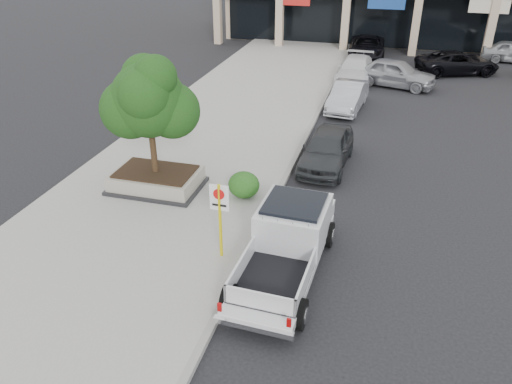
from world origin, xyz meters
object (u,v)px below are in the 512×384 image
at_px(planter_tree, 154,100).
at_px(pickup_truck, 284,248).
at_px(curb_car_b, 348,96).
at_px(curb_car_d, 367,47).
at_px(planter, 157,179).
at_px(no_parking_sign, 220,211).
at_px(curb_car_a, 327,149).
at_px(lot_car_a, 395,73).
at_px(curb_car_c, 355,69).
at_px(lot_car_d, 457,63).

distance_m(planter_tree, pickup_truck, 6.97).
height_order(curb_car_b, curb_car_d, curb_car_d).
bearing_deg(planter, curb_car_d, 76.00).
distance_m(no_parking_sign, pickup_truck, 2.04).
xyz_separation_m(no_parking_sign, curb_car_a, (1.97, 7.16, -0.90)).
distance_m(planter_tree, no_parking_sign, 5.24).
bearing_deg(curb_car_d, lot_car_a, -75.28).
distance_m(no_parking_sign, curb_car_c, 19.84).
xyz_separation_m(planter, curb_car_a, (5.58, 3.82, 0.26)).
height_order(curb_car_b, curb_car_c, curb_car_c).
xyz_separation_m(pickup_truck, lot_car_d, (6.12, 23.32, -0.17)).
distance_m(planter_tree, curb_car_a, 7.09).
bearing_deg(curb_car_a, curb_car_b, 92.55).
relative_size(planter_tree, no_parking_sign, 1.74).
bearing_deg(curb_car_a, no_parking_sign, -102.53).
bearing_deg(lot_car_d, curb_car_c, 97.90).
bearing_deg(curb_car_d, curb_car_c, -94.72).
height_order(no_parking_sign, curb_car_d, no_parking_sign).
xyz_separation_m(planter_tree, no_parking_sign, (3.47, -3.49, -1.78)).
bearing_deg(lot_car_d, pickup_truck, 144.27).
relative_size(curb_car_b, curb_car_d, 0.80).
bearing_deg(curb_car_b, lot_car_a, 71.07).
bearing_deg(no_parking_sign, lot_car_d, 70.92).
distance_m(curb_car_a, curb_car_c, 12.57).
height_order(planter_tree, curb_car_d, planter_tree).
bearing_deg(curb_car_c, lot_car_a, -11.19).
relative_size(planter, curb_car_c, 0.66).
height_order(planter_tree, lot_car_a, planter_tree).
relative_size(curb_car_d, lot_car_a, 1.12).
relative_size(curb_car_d, lot_car_d, 1.03).
relative_size(planter, lot_car_a, 0.68).
height_order(curb_car_c, curb_car_d, curb_car_d).
bearing_deg(curb_car_a, lot_car_a, 82.19).
height_order(pickup_truck, lot_car_d, pickup_truck).
xyz_separation_m(planter, no_parking_sign, (3.61, -3.33, 1.16)).
bearing_deg(lot_car_d, lot_car_a, 115.40).
height_order(pickup_truck, curb_car_c, pickup_truck).
height_order(planter, lot_car_a, lot_car_a).
bearing_deg(planter, pickup_truck, -32.68).
relative_size(pickup_truck, curb_car_c, 1.15).
height_order(curb_car_c, lot_car_a, lot_car_a).
distance_m(planter, planter_tree, 2.95).
bearing_deg(planter, curb_car_c, 71.60).
xyz_separation_m(no_parking_sign, curb_car_b, (2.01, 14.26, -0.93)).
relative_size(no_parking_sign, lot_car_a, 0.49).
distance_m(lot_car_a, lot_car_d, 5.47).
distance_m(curb_car_b, lot_car_a, 5.40).
bearing_deg(lot_car_d, planter, 128.58).
distance_m(planter, curb_car_b, 12.28).
height_order(pickup_truck, curb_car_a, pickup_truck).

